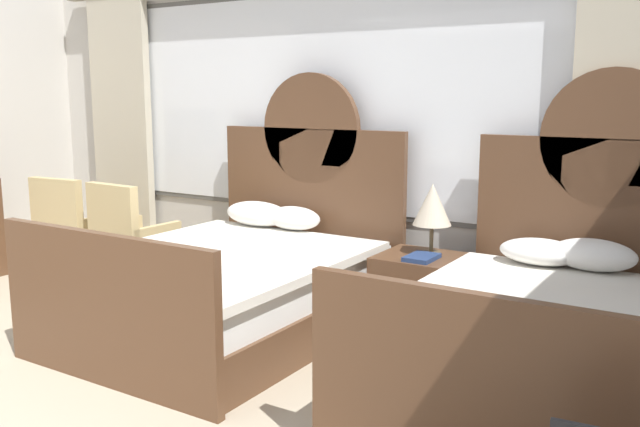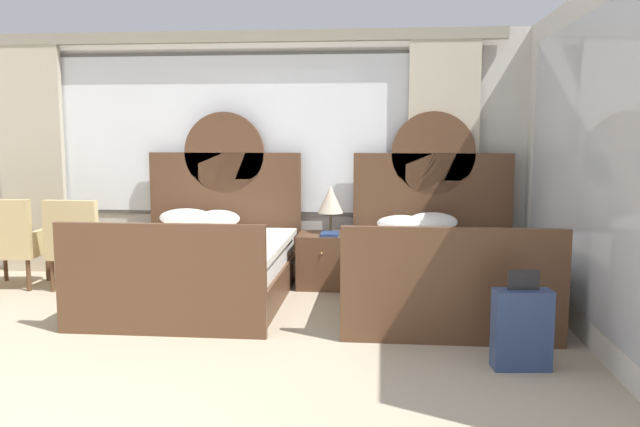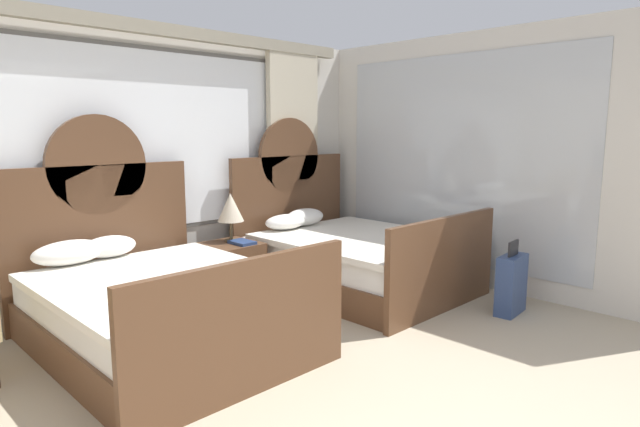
% 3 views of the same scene
% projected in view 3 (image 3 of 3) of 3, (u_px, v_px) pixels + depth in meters
% --- Properties ---
extents(wall_back_window, '(6.40, 0.22, 2.70)m').
position_uv_depth(wall_back_window, '(97.00, 159.00, 4.84)').
color(wall_back_window, beige).
rests_on(wall_back_window, ground_plane).
extents(wall_right_mirror, '(0.08, 4.20, 2.70)m').
position_uv_depth(wall_right_mirror, '(483.00, 162.00, 5.64)').
color(wall_right_mirror, beige).
rests_on(wall_right_mirror, ground_plane).
extents(bed_near_window, '(1.69, 2.20, 1.82)m').
position_uv_depth(bed_near_window, '(158.00, 303.00, 4.14)').
color(bed_near_window, brown).
rests_on(bed_near_window, ground_plane).
extents(bed_near_mirror, '(1.69, 2.20, 1.82)m').
position_uv_depth(bed_near_mirror, '(352.00, 255.00, 5.71)').
color(bed_near_mirror, brown).
rests_on(bed_near_mirror, ground_plane).
extents(nightstand_between_beds, '(0.53, 0.55, 0.56)m').
position_uv_depth(nightstand_between_beds, '(231.00, 270.00, 5.39)').
color(nightstand_between_beds, brown).
rests_on(nightstand_between_beds, ground_plane).
extents(table_lamp_on_nightstand, '(0.27, 0.27, 0.50)m').
position_uv_depth(table_lamp_on_nightstand, '(231.00, 208.00, 5.38)').
color(table_lamp_on_nightstand, brown).
rests_on(table_lamp_on_nightstand, nightstand_between_beds).
extents(book_on_nightstand, '(0.18, 0.26, 0.03)m').
position_uv_depth(book_on_nightstand, '(242.00, 242.00, 5.32)').
color(book_on_nightstand, navy).
rests_on(book_on_nightstand, nightstand_between_beds).
extents(suitcase_on_floor, '(0.40, 0.20, 0.69)m').
position_uv_depth(suitcase_on_floor, '(511.00, 284.00, 4.89)').
color(suitcase_on_floor, navy).
rests_on(suitcase_on_floor, ground_plane).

